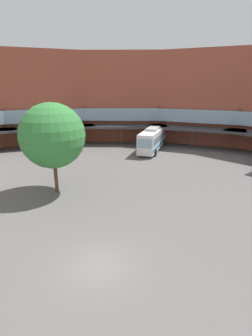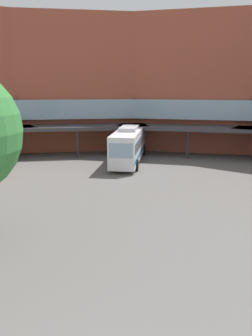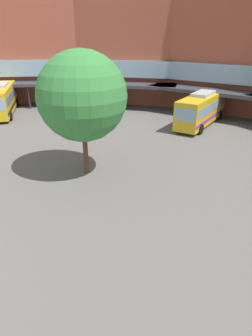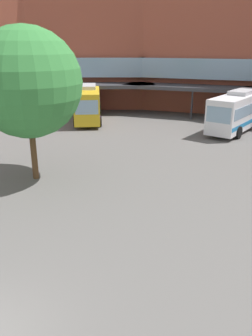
% 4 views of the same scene
% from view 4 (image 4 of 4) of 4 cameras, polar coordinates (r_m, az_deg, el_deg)
% --- Properties ---
extents(station_building, '(84.99, 48.45, 16.25)m').
position_cam_4_polar(station_building, '(28.85, 8.06, 19.54)').
color(station_building, '#9E4C38').
rests_on(station_building, ground).
extents(bus_2, '(5.59, 11.80, 3.77)m').
position_cam_4_polar(bus_2, '(35.41, 18.75, 9.26)').
color(bus_2, white).
rests_on(bus_2, ground).
extents(bus_3, '(6.74, 10.55, 3.77)m').
position_cam_4_polar(bus_3, '(38.03, -6.36, 10.84)').
color(bus_3, gold).
rests_on(bus_3, ground).
extents(plaza_tree, '(6.24, 6.24, 8.88)m').
position_cam_4_polar(plaza_tree, '(20.59, -16.16, 13.44)').
color(plaza_tree, brown).
rests_on(plaza_tree, ground).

